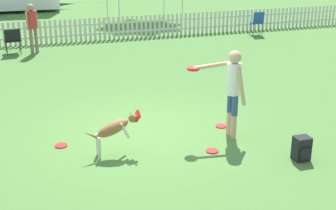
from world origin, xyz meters
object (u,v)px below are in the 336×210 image
Objects in this scene: frisbee_near_dog at (61,145)px; backpack_on_grass at (302,149)px; frisbee_midfield at (212,151)px; spectator_standing at (32,24)px; handler_person at (232,84)px; folding_chair_green_right at (257,21)px; folding_chair_blue_left at (12,39)px; leaping_dog at (115,128)px; frisbee_near_handler at (221,126)px.

frisbee_near_dog is 4.47m from backpack_on_grass.
frisbee_midfield is 0.14× the size of spectator_standing.
handler_person is 1.91× the size of folding_chair_green_right.
handler_person is 9.86m from folding_chair_green_right.
handler_person is 3.47m from frisbee_near_dog.
folding_chair_blue_left is at bearing 117.32° from backpack_on_grass.
leaping_dog is 1.27× the size of folding_chair_blue_left.
backpack_on_grass is (4.07, -1.85, 0.21)m from frisbee_near_dog.
folding_chair_blue_left is at bearing -170.08° from leaping_dog.
handler_person is at bearing 110.89° from folding_chair_blue_left.
frisbee_near_handler and frisbee_midfield have the same top height.
backpack_on_grass is 0.48× the size of folding_chair_green_right.
folding_chair_green_right is 8.43m from spectator_standing.
folding_chair_green_right is (5.57, 9.00, 0.54)m from frisbee_midfield.
frisbee_near_handler is 1.00× the size of frisbee_midfield.
spectator_standing is (-8.41, -0.39, 0.43)m from folding_chair_green_right.
leaping_dog reaches higher than frisbee_near_dog.
frisbee_near_dog and frisbee_midfield have the same top height.
folding_chair_blue_left is 0.52× the size of spectator_standing.
spectator_standing reaches higher than leaping_dog.
folding_chair_blue_left is 9.09m from folding_chair_green_right.
frisbee_midfield is at bearing 150.85° from backpack_on_grass.
backpack_on_grass is at bearing 111.71° from folding_chair_blue_left.
folding_chair_blue_left reaches higher than frisbee_near_dog.
spectator_standing reaches higher than folding_chair_blue_left.
folding_chair_green_right reaches higher than frisbee_midfield.
leaping_dog is 0.67× the size of spectator_standing.
leaping_dog is 1.85m from frisbee_midfield.
frisbee_near_handler is 1.00× the size of frisbee_near_dog.
folding_chair_blue_left is at bearing -38.06° from spectator_standing.
frisbee_near_dog is (-3.30, 0.03, 0.00)m from frisbee_near_handler.
frisbee_near_handler is (2.36, 0.61, -0.51)m from leaping_dog.
spectator_standing reaches higher than frisbee_near_dog.
frisbee_near_handler is 3.30m from frisbee_near_dog.
folding_chair_green_right is (4.99, 8.48, -0.55)m from handler_person.
backpack_on_grass is 10.64m from folding_chair_green_right.
frisbee_near_dog is at bearing 48.52° from folding_chair_green_right.
leaping_dog is at bearing -34.50° from frisbee_near_dog.
frisbee_midfield is (-0.63, -1.04, 0.00)m from frisbee_near_handler.
frisbee_midfield is 9.12m from spectator_standing.
frisbee_near_handler and frisbee_near_dog have the same top height.
frisbee_midfield is (-0.58, -0.52, -1.10)m from handler_person.
leaping_dog is 1.18× the size of folding_chair_green_right.
folding_chair_green_right is at bearing 137.40° from leaping_dog.
folding_chair_green_right is (8.24, 7.93, 0.54)m from frisbee_near_dog.
spectator_standing is at bearing 114.31° from backpack_on_grass.
folding_chair_blue_left is 0.93× the size of folding_chair_green_right.
folding_chair_blue_left is at bearing 96.28° from frisbee_near_dog.
folding_chair_blue_left is at bearing 24.29° from handler_person.
frisbee_midfield is (2.67, -1.07, 0.00)m from frisbee_near_dog.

